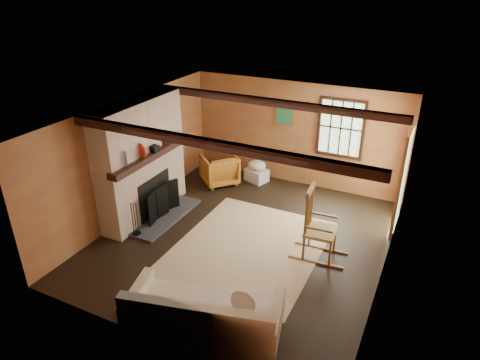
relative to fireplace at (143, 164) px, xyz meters
The scene contains 10 objects.
ground 2.48m from the fireplace, ahead, with size 5.50×5.50×0.00m, color black.
room_envelope 2.52m from the fireplace, ahead, with size 5.02×5.52×2.44m.
fireplace is the anchor object (origin of this frame).
rug 2.67m from the fireplace, ahead, with size 2.50×3.00×0.01m, color tan.
rocking_chair 3.63m from the fireplace, ahead, with size 1.00×0.58×1.33m.
sofa 3.76m from the fireplace, 40.87° to the right, with size 2.23×1.38×0.84m.
firewood_pile 2.79m from the fireplace, 85.83° to the left, with size 0.63×0.11×0.23m.
laundry_basket 2.95m from the fireplace, 59.53° to the left, with size 0.50×0.38×0.30m, color silver.
basket_pillow 2.87m from the fireplace, 59.53° to the left, with size 0.44×0.35×0.22m, color white.
armchair 2.16m from the fireplace, 70.71° to the left, with size 0.77×0.79×0.72m, color #BF6026.
Camera 1 is at (2.90, -6.11, 4.51)m, focal length 32.00 mm.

